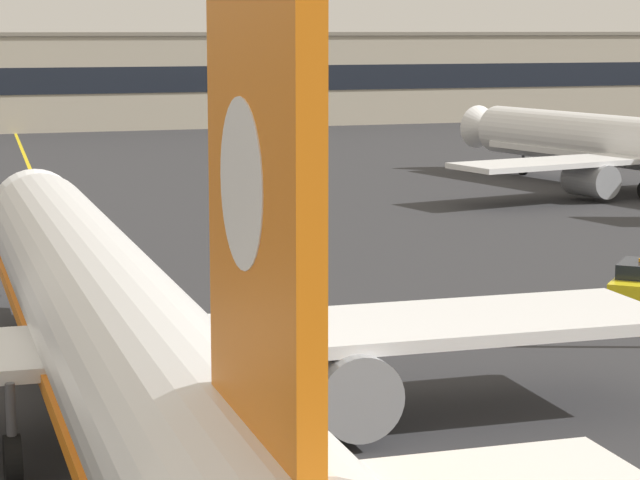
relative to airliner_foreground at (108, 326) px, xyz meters
The scene contains 5 objects.
taxiway_centreline 22.01m from the airliner_foreground, 83.56° to the left, with size 0.30×180.00×0.01m, color yellow.
airliner_foreground is the anchor object (origin of this frame).
service_car_third 26.46m from the airliner_foreground, 27.30° to the left, with size 4.15×4.32×1.79m.
safety_cone_by_nose_gear 16.68m from the airliner_foreground, 82.58° to the left, with size 0.44×0.44×0.55m.
terminal_building 114.17m from the airliner_foreground, 83.22° to the left, with size 149.23×12.40×10.51m.
Camera 1 is at (-7.79, -24.16, 10.87)m, focal length 73.40 mm.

